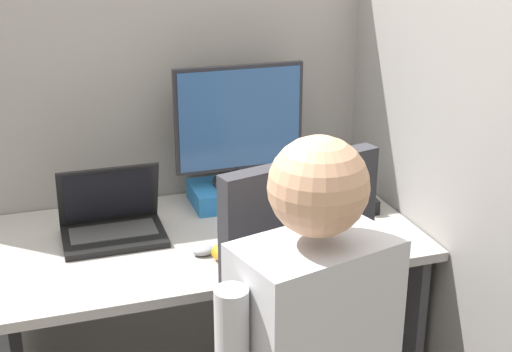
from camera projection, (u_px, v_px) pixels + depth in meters
cubicle_panel_back at (181, 169)px, 2.60m from camera, size 1.84×0.04×1.62m
cubicle_panel_right at (411, 192)px, 2.40m from camera, size 0.04×1.36×1.62m
desk at (208, 284)px, 2.36m from camera, size 1.34×0.71×0.73m
paper_box at (240, 192)px, 2.53m from camera, size 0.35×0.20×0.07m
monitor at (239, 125)px, 2.44m from camera, size 0.45×0.19×0.42m
laptop at (112, 223)px, 2.25m from camera, size 0.32×0.23×0.23m
mouse at (203, 250)px, 2.15m from camera, size 0.07×0.05×0.03m
stapler at (366, 201)px, 2.47m from camera, size 0.04×0.14×0.05m
carrot_toy at (224, 260)px, 2.07m from camera, size 0.05×0.14×0.05m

